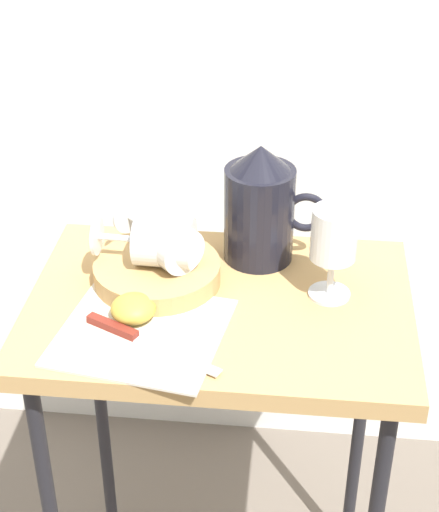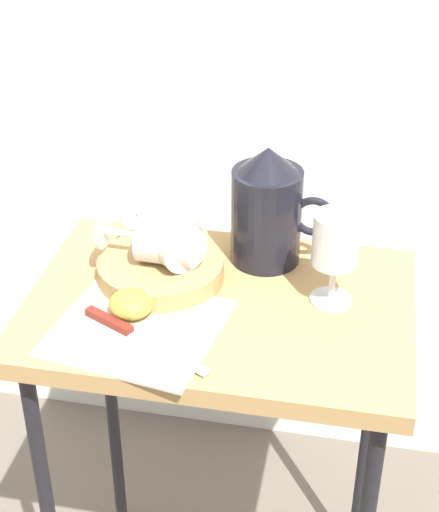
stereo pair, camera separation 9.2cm
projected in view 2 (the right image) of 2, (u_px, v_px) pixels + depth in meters
curtain_drape at (273, 27)px, 1.53m from camera, size 2.40×0.03×2.00m
table at (220, 344)px, 1.29m from camera, size 0.58×0.41×0.74m
linen_napkin at (138, 328)px, 1.18m from camera, size 0.26×0.25×0.00m
basket_tray at (161, 270)px, 1.29m from camera, size 0.20×0.20×0.03m
pitcher at (267, 215)px, 1.30m from camera, size 0.16×0.11×0.20m
wine_glass_upright at (335, 245)px, 1.19m from camera, size 0.07×0.07×0.15m
wine_glass_tipped_near at (165, 239)px, 1.25m from camera, size 0.15×0.08×0.08m
wine_glass_tipped_far at (170, 238)px, 1.26m from camera, size 0.15×0.15×0.07m
apple_half_left at (131, 304)px, 1.20m from camera, size 0.07×0.07×0.04m
knife at (127, 331)px, 1.17m from camera, size 0.21×0.11×0.01m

